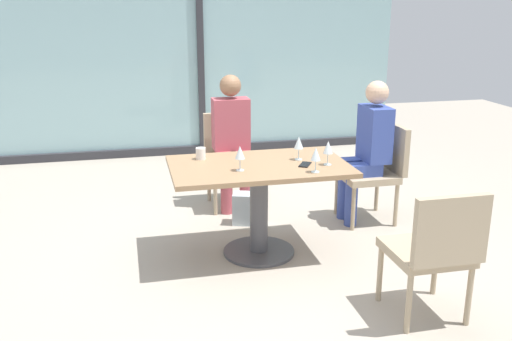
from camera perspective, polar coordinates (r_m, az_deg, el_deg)
name	(u,v)px	position (r m, az deg, el deg)	size (l,w,h in m)	color
ground_plane	(259,253)	(4.59, 0.28, -8.16)	(12.00, 12.00, 0.00)	#A89E8E
window_wall_backdrop	(200,58)	(7.34, -5.54, 11.03)	(5.08, 0.10, 2.70)	#8FB7BC
dining_table_main	(259,188)	(4.38, 0.29, -1.70)	(1.34, 0.82, 0.73)	#997551
chair_near_window	(230,154)	(5.53, -2.57, 1.67)	(0.46, 0.51, 0.87)	tan
chair_far_right	(378,167)	(5.21, 12.00, 0.38)	(0.50, 0.46, 0.87)	tan
chair_front_right	(435,247)	(3.64, 17.35, -7.25)	(0.46, 0.50, 0.87)	tan
person_near_window	(232,136)	(5.37, -2.38, 3.48)	(0.34, 0.39, 1.26)	#B24C56
person_far_right	(368,145)	(5.11, 11.02, 2.49)	(0.39, 0.34, 1.26)	#384C9E
wine_glass_0	(316,155)	(4.11, 5.96, 1.59)	(0.07, 0.07, 0.18)	silver
wine_glass_1	(299,143)	(4.43, 4.27, 2.72)	(0.07, 0.07, 0.18)	silver
wine_glass_2	(328,148)	(4.31, 7.17, 2.25)	(0.07, 0.07, 0.18)	silver
wine_glass_3	(240,153)	(4.13, -1.60, 1.74)	(0.07, 0.07, 0.18)	silver
coffee_cup	(201,154)	(4.47, -5.51, 1.69)	(0.08, 0.08, 0.09)	white
cell_phone_on_table	(305,165)	(4.32, 4.89, 0.59)	(0.07, 0.14, 0.01)	black
handbag_0	(250,209)	(5.10, -0.60, -3.81)	(0.30, 0.16, 0.28)	silver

